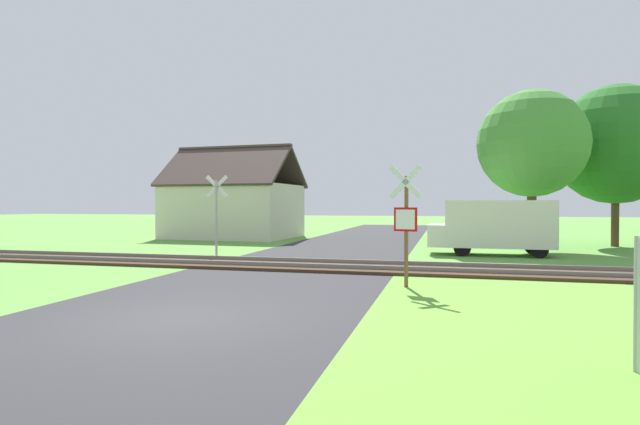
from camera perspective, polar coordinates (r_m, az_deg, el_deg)
The scene contains 10 objects.
ground_plane at distance 9.59m, azimuth -16.31°, elevation -11.69°, with size 160.00×160.00×0.00m, color #5B933D.
road_asphalt at distance 11.32m, azimuth -11.10°, elevation -9.70°, with size 6.58×80.00×0.01m, color #2D2D30.
grass_verge at distance 6.59m, azimuth 28.23°, elevation -17.66°, with size 6.00×20.00×0.01m, color #64A237.
rail_track at distance 16.67m, azimuth -2.52°, elevation -6.05°, with size 60.00×2.60×0.22m.
stop_sign_near at distance 12.69m, azimuth 9.80°, elevation -0.78°, with size 0.86×0.24×3.09m.
crossing_sign_far at distance 19.68m, azimuth -11.76°, elevation 0.27°, with size 0.87×0.19×3.22m.
house at distance 31.62m, azimuth -9.80°, elevation 0.49°, with size 7.98×6.65×5.74m.
tree_right at distance 24.56m, azimuth 23.08°, elevation 7.23°, with size 4.81×4.81×7.23m.
tree_far at distance 28.64m, azimuth 30.73°, elevation 6.68°, with size 5.83×5.83×7.93m.
mail_truck at distance 21.60m, azimuth 19.25°, elevation -1.35°, with size 4.92×1.95×2.24m.
Camera 1 is at (4.76, -8.06, 2.10)m, focal length 28.00 mm.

